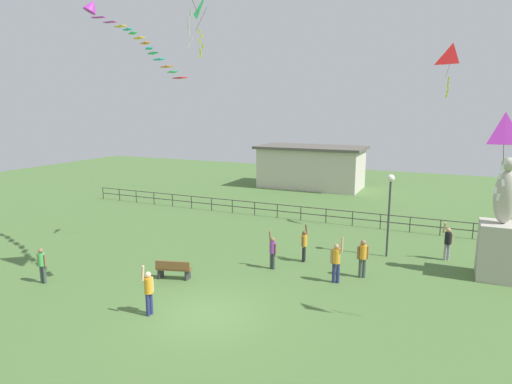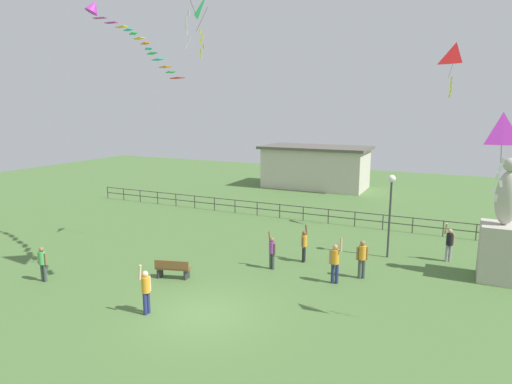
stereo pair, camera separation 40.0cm
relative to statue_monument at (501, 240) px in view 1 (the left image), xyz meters
The scene contains 17 objects.
ground_plane 12.72m from the statue_monument, 140.21° to the right, with size 80.00×80.00×0.00m, color #4C7038.
statue_monument is the anchor object (origin of this frame).
lamppost 5.00m from the statue_monument, 168.71° to the left, with size 0.36×0.36×4.10m.
park_bench 13.98m from the statue_monument, 155.16° to the right, with size 1.55×0.82×0.85m.
person_0 9.75m from the statue_monument, 162.32° to the right, with size 0.44×0.32×1.75m.
person_1 7.10m from the statue_monument, 151.73° to the right, with size 0.54×0.32×2.00m.
person_2 5.86m from the statue_monument, 156.48° to the right, with size 0.47×0.31×1.69m.
person_3 2.68m from the statue_monument, 142.22° to the left, with size 0.51×0.33×1.89m.
person_4 19.34m from the statue_monument, 154.15° to the right, with size 0.46×0.28×1.52m.
person_5 8.41m from the statue_monument, behind, with size 0.28×0.47×1.79m.
person_6 14.60m from the statue_monument, 142.28° to the right, with size 0.30×0.49×1.89m.
kite_0 7.44m from the statue_monument, 98.36° to the right, with size 0.74×0.60×2.60m.
kite_1 10.52m from the statue_monument, 112.73° to the left, with size 1.13×1.24×2.80m.
kite_3 16.49m from the statue_monument, behind, with size 0.95×0.95×2.85m.
streamer_kite 20.03m from the statue_monument, 165.25° to the right, with size 7.69×4.00×4.00m.
waterfront_railing 11.69m from the statue_monument, 149.36° to the left, with size 36.02×0.06×0.95m.
pavilion_building 22.69m from the statue_monument, 127.76° to the left, with size 9.68×5.19×3.82m.
Camera 1 is at (7.48, -12.35, 7.20)m, focal length 30.48 mm.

